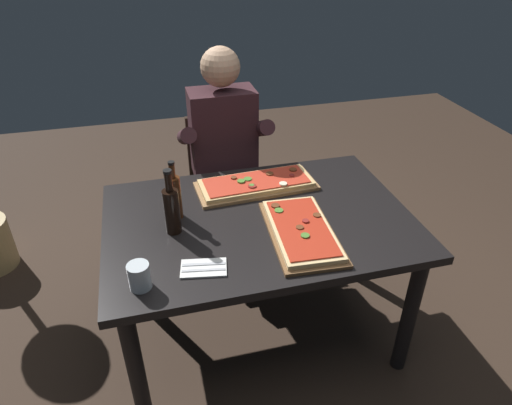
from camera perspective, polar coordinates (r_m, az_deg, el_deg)
ground_plane at (r=2.59m, az=0.29°, el=-15.52°), size 6.40×6.40×0.00m
dining_table at (r=2.16m, az=0.34°, el=-3.95°), size 1.40×0.96×0.74m
pizza_rectangular_front at (r=2.32m, az=0.05°, el=2.32°), size 0.62×0.28×0.05m
pizza_rectangular_left at (r=1.99m, az=5.70°, el=-3.51°), size 0.31×0.54×0.05m
wine_bottle_dark at (r=2.08m, az=-10.13°, el=0.84°), size 0.06×0.06×0.28m
oil_bottle_amber at (r=1.98m, az=-10.50°, el=-0.75°), size 0.07×0.07×0.30m
tumbler_near_camera at (r=1.76m, az=-14.35°, el=-9.08°), size 0.08×0.08×0.10m
napkin_cutlery_set at (r=1.82m, az=-6.57°, el=-8.14°), size 0.20×0.14×0.01m
diner_chair at (r=2.95m, az=-4.17°, el=3.09°), size 0.44×0.44×0.87m
seated_diner at (r=2.72m, az=-3.90°, el=6.60°), size 0.53×0.41×1.33m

